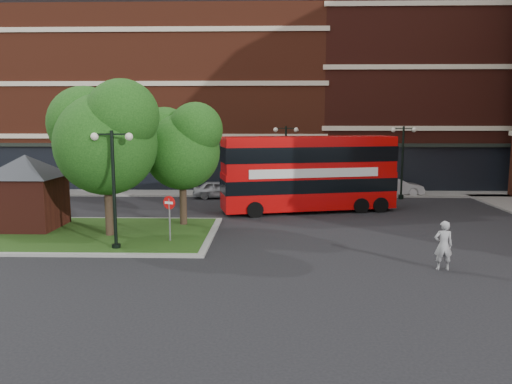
{
  "coord_description": "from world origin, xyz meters",
  "views": [
    {
      "loc": [
        0.85,
        -19.86,
        5.42
      ],
      "look_at": [
        0.23,
        3.75,
        2.0
      ],
      "focal_mm": 35.0,
      "sensor_mm": 36.0,
      "label": 1
    }
  ],
  "objects_px": {
    "woman": "(443,245)",
    "car_white": "(395,187)",
    "bus": "(309,169)",
    "car_silver": "(219,189)"
  },
  "relations": [
    {
      "from": "woman",
      "to": "car_white",
      "type": "relative_size",
      "value": 0.46
    },
    {
      "from": "woman",
      "to": "car_silver",
      "type": "height_order",
      "value": "woman"
    },
    {
      "from": "bus",
      "to": "car_white",
      "type": "xyz_separation_m",
      "value": [
        6.75,
        6.44,
        -1.92
      ]
    },
    {
      "from": "car_silver",
      "to": "car_white",
      "type": "relative_size",
      "value": 0.91
    },
    {
      "from": "bus",
      "to": "car_white",
      "type": "bearing_deg",
      "value": 30.02
    },
    {
      "from": "woman",
      "to": "car_white",
      "type": "xyz_separation_m",
      "value": [
        2.76,
        18.07,
        -0.26
      ]
    },
    {
      "from": "bus",
      "to": "car_silver",
      "type": "bearing_deg",
      "value": 126.19
    },
    {
      "from": "woman",
      "to": "car_white",
      "type": "bearing_deg",
      "value": -95.98
    },
    {
      "from": "bus",
      "to": "woman",
      "type": "relative_size",
      "value": 5.79
    },
    {
      "from": "woman",
      "to": "bus",
      "type": "bearing_deg",
      "value": -68.34
    }
  ]
}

